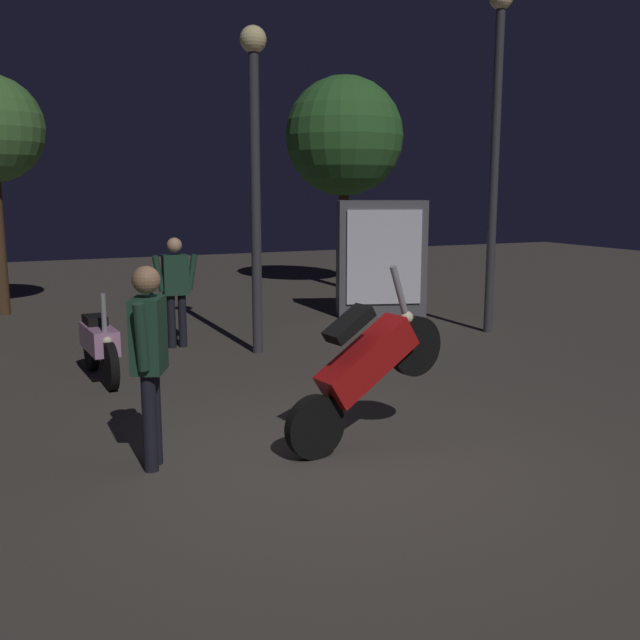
% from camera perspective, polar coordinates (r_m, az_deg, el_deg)
% --- Properties ---
extents(ground_plane, '(40.00, 40.00, 0.00)m').
position_cam_1_polar(ground_plane, '(6.30, 1.18, -11.23)').
color(ground_plane, '#4C443D').
extents(motorcycle_red_foreground, '(1.66, 0.44, 1.63)m').
position_cam_1_polar(motorcycle_red_foreground, '(6.52, 3.64, -3.62)').
color(motorcycle_red_foreground, black).
rests_on(motorcycle_red_foreground, ground_plane).
extents(motorcycle_pink_parked_left, '(0.36, 1.66, 1.11)m').
position_cam_1_polar(motorcycle_pink_parked_left, '(9.28, -16.83, -1.82)').
color(motorcycle_pink_parked_left, black).
rests_on(motorcycle_pink_parked_left, ground_plane).
extents(person_rider_beside, '(0.37, 0.64, 1.70)m').
position_cam_1_polar(person_rider_beside, '(6.12, -13.20, -2.22)').
color(person_rider_beside, black).
rests_on(person_rider_beside, ground_plane).
extents(person_bystander_far, '(0.66, 0.26, 1.61)m').
position_cam_1_polar(person_bystander_far, '(10.83, -11.20, 2.86)').
color(person_bystander_far, black).
rests_on(person_bystander_far, ground_plane).
extents(streetlamp_near, '(0.36, 0.36, 5.33)m').
position_cam_1_polar(streetlamp_near, '(12.08, 13.59, 14.93)').
color(streetlamp_near, '#38383D').
rests_on(streetlamp_near, ground_plane).
extents(streetlamp_far, '(0.36, 0.36, 4.43)m').
position_cam_1_polar(streetlamp_far, '(10.22, -5.11, 13.30)').
color(streetlamp_far, '#38383D').
rests_on(streetlamp_far, ground_plane).
extents(tree_left_bg, '(2.70, 2.70, 4.85)m').
position_cam_1_polar(tree_left_bg, '(17.26, 1.90, 14.09)').
color(tree_left_bg, '#4C331E').
rests_on(tree_left_bg, ground_plane).
extents(kiosk_billboard, '(1.68, 0.98, 2.10)m').
position_cam_1_polar(kiosk_billboard, '(13.37, 4.82, 4.80)').
color(kiosk_billboard, '#595960').
rests_on(kiosk_billboard, ground_plane).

